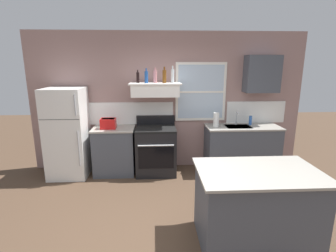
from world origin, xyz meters
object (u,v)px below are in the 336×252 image
(bottle_blue_liqueur, at_px, (146,77))
(refrigerator, at_px, (67,133))
(toaster, at_px, (108,123))
(dish_soap_bottle, at_px, (250,120))
(kitchen_island, at_px, (256,206))
(bottle_balsamic_dark, at_px, (138,77))
(bottle_clear_tall, at_px, (173,76))
(stove_range, at_px, (156,150))
(paper_towel_roll, at_px, (216,120))
(bottle_rose_pink, at_px, (155,76))
(bottle_amber_wine, at_px, (164,76))

(bottle_blue_liqueur, bearing_deg, refrigerator, -177.11)
(toaster, distance_m, dish_soap_bottle, 2.77)
(toaster, distance_m, bottle_blue_liqueur, 1.12)
(toaster, bearing_deg, kitchen_island, -45.19)
(bottle_balsamic_dark, distance_m, bottle_clear_tall, 0.65)
(toaster, distance_m, kitchen_island, 2.96)
(stove_range, height_order, bottle_clear_tall, bottle_clear_tall)
(bottle_blue_liqueur, xyz_separation_m, paper_towel_roll, (1.33, -0.01, -0.81))
(refrigerator, height_order, bottle_clear_tall, bottle_clear_tall)
(bottle_rose_pink, bearing_deg, paper_towel_roll, -4.49)
(bottle_balsamic_dark, relative_size, bottle_rose_pink, 0.86)
(bottle_rose_pink, bearing_deg, stove_range, -90.92)
(refrigerator, xyz_separation_m, stove_range, (1.65, 0.02, -0.37))
(toaster, bearing_deg, stove_range, 1.04)
(bottle_balsamic_dark, distance_m, bottle_amber_wine, 0.50)
(bottle_blue_liqueur, relative_size, bottle_rose_pink, 0.96)
(bottle_rose_pink, bearing_deg, bottle_balsamic_dark, 176.80)
(stove_range, relative_size, kitchen_island, 0.78)
(bottle_blue_liqueur, xyz_separation_m, bottle_amber_wine, (0.33, -0.00, 0.01))
(bottle_amber_wine, xyz_separation_m, paper_towel_roll, (1.00, -0.01, -0.82))
(bottle_balsamic_dark, height_order, bottle_clear_tall, bottle_clear_tall)
(bottle_blue_liqueur, bearing_deg, paper_towel_roll, -0.64)
(toaster, bearing_deg, bottle_blue_liqueur, 5.38)
(refrigerator, relative_size, stove_range, 1.53)
(refrigerator, distance_m, kitchen_island, 3.50)
(refrigerator, height_order, stove_range, refrigerator)
(refrigerator, distance_m, bottle_amber_wine, 2.10)
(paper_towel_roll, bearing_deg, kitchen_island, -90.12)
(bottle_rose_pink, relative_size, bottle_clear_tall, 0.90)
(bottle_blue_liqueur, height_order, bottle_rose_pink, bottle_rose_pink)
(stove_range, distance_m, dish_soap_bottle, 1.96)
(toaster, relative_size, bottle_amber_wine, 1.00)
(dish_soap_bottle, bearing_deg, bottle_amber_wine, -177.07)
(bottle_amber_wine, distance_m, dish_soap_bottle, 1.92)
(stove_range, distance_m, bottle_amber_wine, 1.42)
(bottle_blue_liqueur, relative_size, bottle_amber_wine, 0.90)
(bottle_balsamic_dark, height_order, bottle_rose_pink, bottle_rose_pink)
(kitchen_island, bearing_deg, bottle_rose_pink, 117.75)
(toaster, relative_size, dish_soap_bottle, 1.65)
(toaster, height_order, dish_soap_bottle, toaster)
(toaster, relative_size, bottle_blue_liqueur, 1.11)
(stove_range, bearing_deg, bottle_blue_liqueur, 161.94)
(stove_range, xyz_separation_m, bottle_amber_wine, (0.17, 0.05, 1.40))
(bottle_rose_pink, relative_size, paper_towel_roll, 1.03)
(refrigerator, distance_m, stove_range, 1.69)
(bottle_rose_pink, height_order, bottle_amber_wine, bottle_amber_wine)
(kitchen_island, bearing_deg, bottle_clear_tall, 110.70)
(stove_range, relative_size, bottle_balsamic_dark, 4.58)
(bottle_clear_tall, distance_m, paper_towel_roll, 1.19)
(bottle_blue_liqueur, distance_m, kitchen_island, 2.87)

